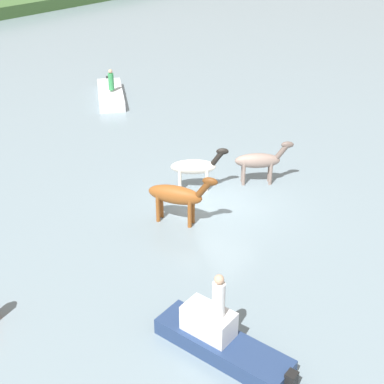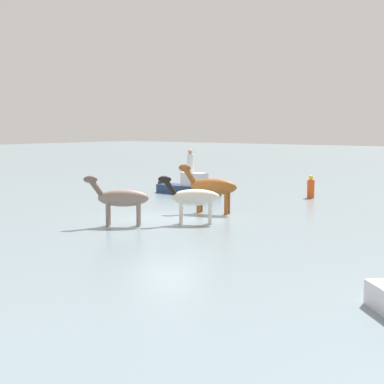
{
  "view_description": "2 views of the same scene",
  "coord_description": "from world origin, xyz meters",
  "views": [
    {
      "loc": [
        -14.88,
        -9.19,
        9.86
      ],
      "look_at": [
        -0.97,
        0.68,
        0.65
      ],
      "focal_mm": 49.41,
      "sensor_mm": 36.0,
      "label": 1
    },
    {
      "loc": [
        15.93,
        13.45,
        3.5
      ],
      "look_at": [
        -0.75,
        0.55,
        1.0
      ],
      "focal_mm": 51.37,
      "sensor_mm": 36.0,
      "label": 2
    }
  ],
  "objects": [
    {
      "name": "person_boatman_standing",
      "position": [
        -6.48,
        -4.01,
        1.71
      ],
      "size": [
        0.32,
        0.32,
        1.19
      ],
      "color": "silver",
      "rests_on": "boat_tender_starboard"
    },
    {
      "name": "horse_pinto_flank",
      "position": [
        -2.11,
        0.49,
        1.09
      ],
      "size": [
        1.11,
        2.54,
        1.97
      ],
      "rotation": [
        0.0,
        0.0,
        4.99
      ],
      "color": "brown",
      "rests_on": "ground_plane"
    },
    {
      "name": "horse_gray_outer",
      "position": [
        2.22,
        -0.35,
        0.99
      ],
      "size": [
        1.7,
        2.05,
        1.8
      ],
      "rotation": [
        0.0,
        0.0,
        5.37
      ],
      "color": "gray",
      "rests_on": "ground_plane"
    },
    {
      "name": "ground_plane",
      "position": [
        0.0,
        0.0,
        0.0
      ],
      "size": [
        169.42,
        169.42,
        0.0
      ],
      "primitive_type": "plane",
      "color": "gray"
    },
    {
      "name": "horse_dun_straggler",
      "position": [
        0.31,
        1.43,
        0.97
      ],
      "size": [
        1.61,
        2.03,
        1.75
      ],
      "rotation": [
        0.0,
        0.0,
        5.34
      ],
      "color": "silver",
      "rests_on": "ground_plane"
    },
    {
      "name": "boat_tender_starboard",
      "position": [
        -6.49,
        -4.1,
        0.3
      ],
      "size": [
        1.16,
        3.87,
        1.31
      ],
      "rotation": [
        0.0,
        0.0,
        1.53
      ],
      "color": "navy",
      "rests_on": "ground_plane"
    },
    {
      "name": "buoy_channel_marker",
      "position": [
        -9.1,
        1.56,
        0.51
      ],
      "size": [
        0.36,
        0.36,
        1.14
      ],
      "color": "#E54C19",
      "rests_on": "ground_plane"
    }
  ]
}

